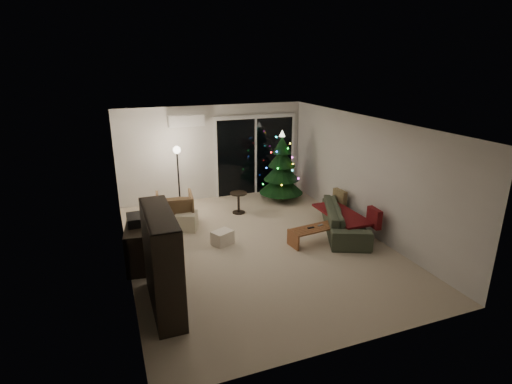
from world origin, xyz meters
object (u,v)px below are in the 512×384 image
armchair (175,209)px  christmas_tree (282,166)px  sofa (345,219)px  bookshelf (149,264)px  media_cabinet (141,243)px  coffee_table (317,235)px

armchair → christmas_tree: 3.09m
armchair → sofa: armchair is taller
christmas_tree → bookshelf: bearing=-135.1°
bookshelf → sofa: 4.55m
bookshelf → armchair: size_ratio=1.87×
bookshelf → christmas_tree: size_ratio=0.82×
bookshelf → media_cabinet: (0.00, 1.58, -0.38)m
media_cabinet → armchair: media_cabinet is taller
armchair → coffee_table: size_ratio=0.72×
armchair → sofa: (3.39, -1.76, -0.07)m
bookshelf → christmas_tree: 5.47m
bookshelf → armchair: (0.91, 3.17, -0.40)m
armchair → sofa: size_ratio=0.40×
sofa → coffee_table: bearing=133.0°
christmas_tree → coffee_table: bearing=-98.8°
media_cabinet → christmas_tree: bearing=38.8°
media_cabinet → sofa: bearing=6.1°
armchair → christmas_tree: (2.96, 0.69, 0.57)m
armchair → sofa: bearing=159.4°
sofa → coffee_table: (-0.85, -0.28, -0.12)m
bookshelf → christmas_tree: bearing=35.4°
armchair → coffee_table: (2.54, -2.04, -0.20)m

